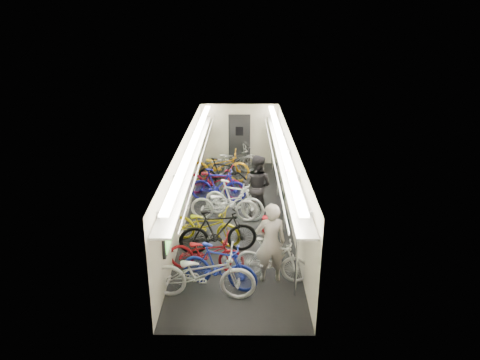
{
  "coord_description": "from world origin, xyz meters",
  "views": [
    {
      "loc": [
        0.16,
        -11.37,
        5.51
      ],
      "look_at": [
        0.06,
        0.07,
        1.15
      ],
      "focal_mm": 32.0,
      "sensor_mm": 36.0,
      "label": 1
    }
  ],
  "objects_px": {
    "bicycle_0": "(203,273)",
    "bicycle_1": "(219,266)",
    "backpack": "(268,225)",
    "passenger_mid": "(257,186)",
    "passenger_near": "(270,243)"
  },
  "relations": [
    {
      "from": "passenger_near",
      "to": "passenger_mid",
      "type": "height_order",
      "value": "passenger_mid"
    },
    {
      "from": "bicycle_1",
      "to": "backpack",
      "type": "xyz_separation_m",
      "value": [
        1.06,
        0.46,
        0.76
      ]
    },
    {
      "from": "bicycle_0",
      "to": "passenger_near",
      "type": "relative_size",
      "value": 1.18
    },
    {
      "from": "bicycle_0",
      "to": "passenger_mid",
      "type": "distance_m",
      "value": 4.17
    },
    {
      "from": "bicycle_0",
      "to": "bicycle_1",
      "type": "distance_m",
      "value": 0.48
    },
    {
      "from": "passenger_mid",
      "to": "bicycle_1",
      "type": "bearing_deg",
      "value": 101.77
    },
    {
      "from": "bicycle_0",
      "to": "passenger_mid",
      "type": "bearing_deg",
      "value": -13.37
    },
    {
      "from": "passenger_near",
      "to": "backpack",
      "type": "bearing_deg",
      "value": -81.73
    },
    {
      "from": "passenger_near",
      "to": "backpack",
      "type": "distance_m",
      "value": 0.39
    },
    {
      "from": "bicycle_0",
      "to": "passenger_mid",
      "type": "relative_size",
      "value": 1.17
    },
    {
      "from": "bicycle_0",
      "to": "passenger_near",
      "type": "bearing_deg",
      "value": -61.72
    },
    {
      "from": "passenger_mid",
      "to": "backpack",
      "type": "height_order",
      "value": "passenger_mid"
    },
    {
      "from": "bicycle_1",
      "to": "passenger_near",
      "type": "xyz_separation_m",
      "value": [
        1.11,
        0.3,
        0.41
      ]
    },
    {
      "from": "bicycle_1",
      "to": "backpack",
      "type": "height_order",
      "value": "backpack"
    },
    {
      "from": "bicycle_0",
      "to": "backpack",
      "type": "height_order",
      "value": "backpack"
    }
  ]
}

